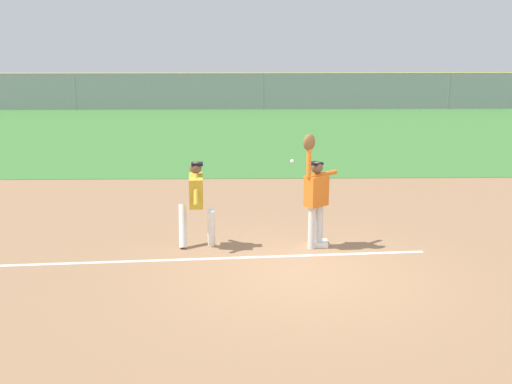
# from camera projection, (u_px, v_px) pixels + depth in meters

# --- Properties ---
(ground_plane) EXTENTS (77.16, 77.16, 0.00)m
(ground_plane) POSITION_uv_depth(u_px,v_px,m) (304.00, 272.00, 11.30)
(ground_plane) COLOR #936D4C
(outfield_grass) EXTENTS (41.46, 17.54, 0.01)m
(outfield_grass) POSITION_uv_depth(u_px,v_px,m) (269.00, 133.00, 27.08)
(outfield_grass) COLOR #3D7533
(outfield_grass) RESTS_ON ground_plane
(chalk_foul_line) EXTENTS (11.97, 1.04, 0.01)m
(chalk_foul_line) POSITION_uv_depth(u_px,v_px,m) (107.00, 262.00, 11.78)
(chalk_foul_line) COLOR white
(chalk_foul_line) RESTS_ON ground_plane
(first_base) EXTENTS (0.40, 0.40, 0.08)m
(first_base) POSITION_uv_depth(u_px,v_px,m) (318.00, 243.00, 12.72)
(first_base) COLOR white
(first_base) RESTS_ON ground_plane
(fielder) EXTENTS (0.77, 0.65, 2.28)m
(fielder) POSITION_uv_depth(u_px,v_px,m) (316.00, 192.00, 12.34)
(fielder) COLOR silver
(fielder) RESTS_ON ground_plane
(runner) EXTENTS (0.74, 0.84, 1.72)m
(runner) POSITION_uv_depth(u_px,v_px,m) (196.00, 199.00, 12.36)
(runner) COLOR white
(runner) RESTS_ON ground_plane
(baseball) EXTENTS (0.07, 0.07, 0.07)m
(baseball) POSITION_uv_depth(u_px,v_px,m) (292.00, 161.00, 12.39)
(baseball) COLOR white
(outfield_fence) EXTENTS (41.54, 0.08, 2.02)m
(outfield_fence) POSITION_uv_depth(u_px,v_px,m) (263.00, 91.00, 35.35)
(outfield_fence) COLOR #93999E
(outfield_fence) RESTS_ON ground_plane
(parked_car_black) EXTENTS (4.56, 2.44, 1.25)m
(parked_car_black) POSITION_uv_depth(u_px,v_px,m) (138.00, 91.00, 39.14)
(parked_car_black) COLOR black
(parked_car_black) RESTS_ON ground_plane
(parked_car_red) EXTENTS (4.52, 2.36, 1.25)m
(parked_car_red) POSITION_uv_depth(u_px,v_px,m) (228.00, 91.00, 39.14)
(parked_car_red) COLOR #B21E1E
(parked_car_red) RESTS_ON ground_plane
(parked_car_silver) EXTENTS (4.52, 2.36, 1.25)m
(parked_car_silver) POSITION_uv_depth(u_px,v_px,m) (331.00, 92.00, 38.57)
(parked_car_silver) COLOR #B7B7BC
(parked_car_silver) RESTS_ON ground_plane
(parked_car_blue) EXTENTS (4.56, 2.45, 1.25)m
(parked_car_blue) POSITION_uv_depth(u_px,v_px,m) (415.00, 91.00, 39.15)
(parked_car_blue) COLOR #23389E
(parked_car_blue) RESTS_ON ground_plane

